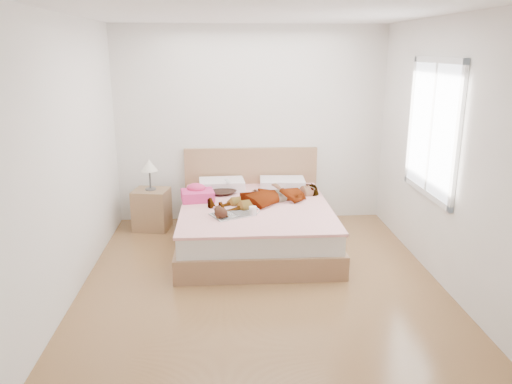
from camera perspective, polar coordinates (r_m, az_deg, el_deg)
ground at (r=5.20m, az=0.59°, el=-10.05°), size 4.00×4.00×0.00m
woman at (r=6.00m, az=1.52°, el=-0.17°), size 1.58×1.19×0.21m
hair at (r=6.43m, az=-3.91°, el=0.28°), size 0.41×0.49×0.07m
phone at (r=6.34m, az=-3.30°, el=1.26°), size 0.07×0.09×0.05m
room_shell at (r=5.45m, az=19.50°, el=6.84°), size 4.00×4.00×4.00m
bed at (r=6.04m, az=-0.11°, el=-3.39°), size 1.80×2.08×1.00m
towel at (r=6.10m, az=-6.73°, el=-0.19°), size 0.43×0.36×0.20m
magazine at (r=5.54m, az=-2.69°, el=-2.56°), size 0.54×0.47×0.03m
coffee_mug at (r=5.52m, az=-0.33°, el=-2.17°), size 0.13×0.11×0.10m
plush_toy at (r=5.44m, az=-4.07°, el=-2.34°), size 0.19×0.24×0.12m
nightstand at (r=6.65m, az=-11.84°, el=-1.59°), size 0.50×0.46×0.94m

